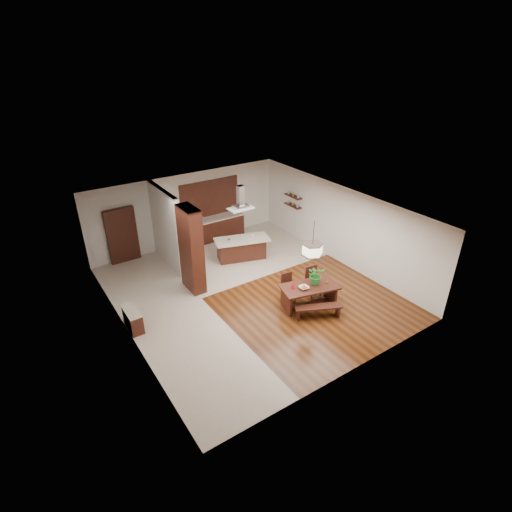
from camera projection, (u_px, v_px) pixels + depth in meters
room_shell at (248, 235)px, 12.32m from camera, size 9.00×9.04×2.92m
tile_hallway at (171, 319)px, 11.94m from camera, size 2.50×9.00×0.01m
tile_kitchen at (241, 253)px, 15.74m from camera, size 5.50×4.00×0.01m
soffit_band at (248, 210)px, 11.93m from camera, size 8.00×9.00×0.02m
partition_pier at (191, 250)px, 12.80m from camera, size 0.45×1.00×2.90m
partition_stub at (166, 228)px, 14.34m from camera, size 0.18×2.40×2.90m
hallway_console at (133, 320)px, 11.42m from camera, size 0.37×0.88×0.63m
hallway_doorway at (122, 235)px, 14.70m from camera, size 1.10×0.20×2.10m
rear_counter at (214, 229)px, 16.64m from camera, size 2.60×0.62×0.95m
kitchen_window at (209, 198)px, 16.23m from camera, size 2.60×0.08×1.50m
shelf_lower at (293, 206)px, 16.44m from camera, size 0.26×0.90×0.04m
shelf_upper at (293, 196)px, 16.25m from camera, size 0.26×0.90×0.04m
dining_table at (309, 291)px, 12.32m from camera, size 1.91×1.28×0.73m
dining_bench at (318, 312)px, 11.95m from camera, size 1.42×0.89×0.40m
dining_chair_left at (289, 287)px, 12.67m from camera, size 0.44×0.44×0.90m
dining_chair_right at (314, 281)px, 12.91m from camera, size 0.48×0.48×0.98m
pendant_lantern at (313, 242)px, 11.51m from camera, size 0.64×0.64×1.31m
foliage_plant at (316, 275)px, 12.22m from camera, size 0.65×0.60×0.60m
fruit_bowl at (304, 288)px, 12.07m from camera, size 0.32×0.32×0.07m
napkin_cone at (293, 285)px, 12.07m from camera, size 0.18×0.18×0.21m
gold_ornament at (327, 283)px, 12.31m from camera, size 0.07×0.07×0.09m
kitchen_island at (242, 248)px, 15.13m from camera, size 2.21×1.44×0.84m
range_hood at (241, 197)px, 14.18m from camera, size 0.90×0.55×0.87m
island_cup at (252, 236)px, 15.02m from camera, size 0.13×0.13×0.10m
microwave at (195, 219)px, 15.92m from camera, size 0.67×0.55×0.32m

